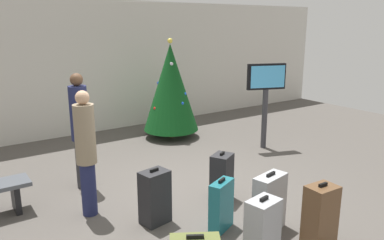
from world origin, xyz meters
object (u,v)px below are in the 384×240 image
(suitcase_0, at_px, (222,177))
(suitcase_6, at_px, (155,197))
(suitcase_4, at_px, (221,206))
(suitcase_2, at_px, (262,233))
(suitcase_3, at_px, (269,203))
(flight_info_kiosk, at_px, (266,90))
(holiday_tree, at_px, (171,87))
(traveller_0, at_px, (86,150))
(traveller_1, at_px, (80,128))
(suitcase_1, at_px, (320,217))

(suitcase_0, relative_size, suitcase_6, 0.98)
(suitcase_4, height_order, suitcase_6, suitcase_6)
(suitcase_2, relative_size, suitcase_4, 1.17)
(suitcase_2, distance_m, suitcase_4, 0.88)
(suitcase_3, bearing_deg, suitcase_0, 87.63)
(flight_info_kiosk, bearing_deg, holiday_tree, 124.30)
(traveller_0, distance_m, suitcase_2, 2.62)
(traveller_0, xyz_separation_m, suitcase_4, (1.29, -1.40, -0.63))
(suitcase_4, relative_size, suitcase_6, 0.91)
(suitcase_2, distance_m, suitcase_6, 1.61)
(traveller_0, relative_size, suitcase_2, 2.15)
(suitcase_6, bearing_deg, traveller_1, 103.41)
(holiday_tree, relative_size, traveller_0, 1.30)
(flight_info_kiosk, distance_m, suitcase_3, 3.65)
(holiday_tree, xyz_separation_m, suitcase_2, (-1.82, -4.91, -0.81))
(traveller_0, distance_m, suitcase_6, 1.16)
(suitcase_2, bearing_deg, suitcase_3, 38.88)
(suitcase_3, bearing_deg, suitcase_1, -72.08)
(suitcase_3, relative_size, suitcase_4, 1.12)
(suitcase_6, bearing_deg, suitcase_2, -71.25)
(suitcase_1, xyz_separation_m, suitcase_3, (-0.21, 0.64, -0.02))
(holiday_tree, relative_size, suitcase_2, 2.81)
(suitcase_0, bearing_deg, suitcase_4, -129.26)
(traveller_1, bearing_deg, suitcase_4, -66.35)
(traveller_0, height_order, suitcase_6, traveller_0)
(traveller_1, bearing_deg, traveller_0, -104.28)
(suitcase_6, bearing_deg, suitcase_0, 1.69)
(traveller_0, xyz_separation_m, suitcase_0, (1.85, -0.71, -0.60))
(traveller_0, height_order, suitcase_0, traveller_0)
(traveller_0, bearing_deg, traveller_1, 75.72)
(holiday_tree, xyz_separation_m, traveller_0, (-2.99, -2.64, -0.24))
(traveller_0, bearing_deg, flight_info_kiosk, 10.56)
(holiday_tree, bearing_deg, suitcase_1, -100.95)
(traveller_0, bearing_deg, suitcase_2, -62.63)
(holiday_tree, bearing_deg, suitcase_6, -124.59)
(traveller_1, distance_m, suitcase_0, 2.42)
(suitcase_0, height_order, suitcase_6, suitcase_6)
(flight_info_kiosk, distance_m, traveller_1, 4.02)
(suitcase_4, bearing_deg, traveller_0, 132.58)
(suitcase_3, xyz_separation_m, suitcase_4, (-0.52, 0.36, -0.04))
(flight_info_kiosk, relative_size, suitcase_1, 2.22)
(suitcase_0, relative_size, suitcase_2, 0.93)
(suitcase_6, bearing_deg, suitcase_3, -41.30)
(flight_info_kiosk, distance_m, suitcase_4, 3.81)
(holiday_tree, distance_m, suitcase_4, 4.47)
(traveller_1, distance_m, suitcase_6, 1.88)
(traveller_1, relative_size, suitcase_1, 2.29)
(flight_info_kiosk, xyz_separation_m, suitcase_0, (-2.40, -1.50, -0.92))
(traveller_0, bearing_deg, suitcase_0, -20.93)
(suitcase_0, xyz_separation_m, suitcase_4, (-0.57, -0.69, -0.03))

